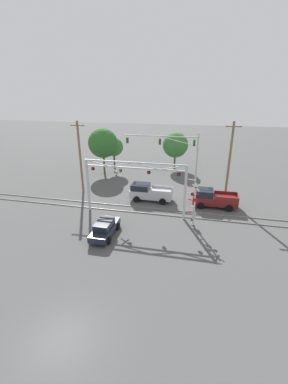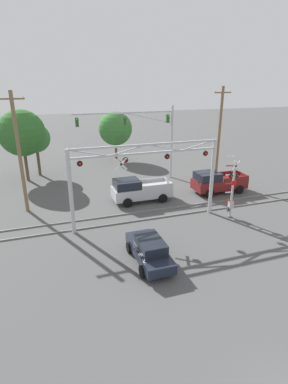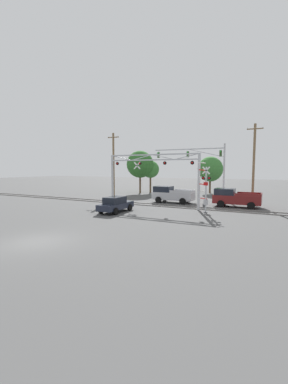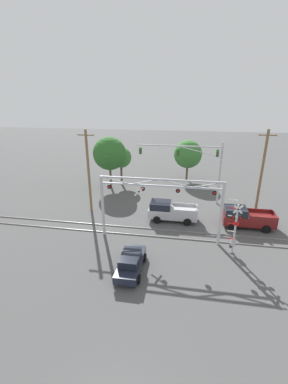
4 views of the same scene
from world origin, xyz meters
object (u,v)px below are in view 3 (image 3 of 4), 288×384
object	(u,v)px
background_tree_far_right_verge	(210,169)
sedan_waiting	(116,204)
traffic_signal_span	(206,162)
utility_pole_left	(114,165)
crossing_gantry	(152,172)
crossing_signal_mast	(205,191)
background_tree_beyond_span	(150,169)
pickup_truck_following	(235,198)
utility_pole_right	(254,163)
pickup_truck_lead	(171,194)
background_tree_far_left_verge	(140,164)

from	to	relation	value
background_tree_far_right_verge	sedan_waiting	bearing A→B (deg)	-99.11
traffic_signal_span	utility_pole_left	size ratio (longest dim) A/B	1.10
sedan_waiting	utility_pole_left	bearing A→B (deg)	124.57
crossing_gantry	crossing_signal_mast	size ratio (longest dim) A/B	2.23
background_tree_beyond_span	background_tree_far_right_verge	distance (m)	10.47
traffic_signal_span	utility_pole_left	world-z (taller)	utility_pole_left
pickup_truck_following	utility_pole_right	distance (m)	5.14
traffic_signal_span	utility_pole_right	bearing A→B (deg)	-24.51
pickup_truck_lead	utility_pole_right	world-z (taller)	utility_pole_right
background_tree_far_left_verge	utility_pole_right	bearing A→B (deg)	-19.55
crossing_signal_mast	utility_pole_right	size ratio (longest dim) A/B	0.52
crossing_signal_mast	sedan_waiting	size ratio (longest dim) A/B	1.13
crossing_signal_mast	pickup_truck_following	world-z (taller)	crossing_signal_mast
pickup_truck_lead	background_tree_far_left_verge	size ratio (longest dim) A/B	0.69
crossing_signal_mast	traffic_signal_span	size ratio (longest dim) A/B	0.48
background_tree_far_right_verge	background_tree_far_left_verge	bearing A→B (deg)	-153.66
crossing_signal_mast	pickup_truck_lead	distance (m)	7.94
utility_pole_right	sedan_waiting	bearing A→B (deg)	-134.31
traffic_signal_span	sedan_waiting	size ratio (longest dim) A/B	2.36
crossing_signal_mast	utility_pole_left	size ratio (longest dim) A/B	0.53
pickup_truck_lead	utility_pole_left	world-z (taller)	utility_pole_left
pickup_truck_following	sedan_waiting	distance (m)	13.47
sedan_waiting	utility_pole_right	distance (m)	17.19
utility_pole_left	background_tree_beyond_span	world-z (taller)	utility_pole_left
background_tree_beyond_span	background_tree_far_left_verge	world-z (taller)	background_tree_far_left_verge
traffic_signal_span	utility_pole_left	bearing A→B (deg)	-158.90
pickup_truck_lead	background_tree_beyond_span	xyz separation A→B (m)	(-8.23, 10.98, 3.12)
pickup_truck_lead	background_tree_far_left_verge	world-z (taller)	background_tree_far_left_verge
crossing_gantry	traffic_signal_span	world-z (taller)	traffic_signal_span
crossing_gantry	crossing_signal_mast	bearing A→B (deg)	-11.41
crossing_signal_mast	pickup_truck_following	distance (m)	5.72
crossing_signal_mast	pickup_truck_lead	xyz separation A→B (m)	(-5.64, 5.47, -1.10)
crossing_gantry	utility_pole_left	bearing A→B (deg)	149.49
pickup_truck_lead	background_tree_far_right_verge	size ratio (longest dim) A/B	0.80
background_tree_far_right_verge	utility_pole_left	bearing A→B (deg)	-127.86
crossing_gantry	background_tree_far_left_verge	xyz separation A→B (m)	(-8.70, 13.53, 1.08)
traffic_signal_span	pickup_truck_lead	distance (m)	7.61
background_tree_beyond_span	pickup_truck_following	bearing A→B (deg)	-35.21
utility_pole_right	background_tree_far_right_verge	distance (m)	14.42
traffic_signal_span	pickup_truck_following	world-z (taller)	traffic_signal_span
utility_pole_right	background_tree_far_left_verge	world-z (taller)	utility_pole_right
traffic_signal_span	pickup_truck_following	size ratio (longest dim) A/B	2.04
utility_pole_left	sedan_waiting	bearing A→B (deg)	-55.43
utility_pole_right	pickup_truck_lead	bearing A→B (deg)	-163.98
utility_pole_left	background_tree_far_left_verge	bearing A→B (deg)	91.02
background_tree_beyond_span	background_tree_far_right_verge	world-z (taller)	background_tree_far_right_verge
utility_pole_right	background_tree_far_left_verge	xyz separation A→B (m)	(-18.78, 6.67, 0.11)
crossing_signal_mast	utility_pole_left	world-z (taller)	utility_pole_left
utility_pole_right	background_tree_far_right_verge	world-z (taller)	utility_pole_right
crossing_signal_mast	background_tree_beyond_span	xyz separation A→B (m)	(-13.87, 16.46, 2.02)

